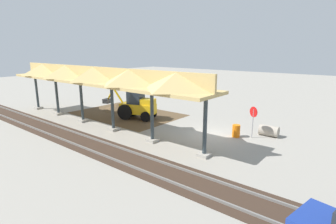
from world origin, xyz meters
The scene contains 9 objects.
ground_plane centered at (0.00, 0.00, 0.00)m, with size 120.00×120.00×0.00m, color gray.
dirt_work_zone centered at (9.75, -0.63, 0.00)m, with size 10.36×7.00×0.01m, color brown.
platform_canopy centered at (8.58, 3.75, 4.18)m, with size 21.89×3.20×4.90m.
rail_tracks centered at (0.00, 6.83, 0.03)m, with size 60.00×2.58×0.15m.
stop_sign centered at (-2.65, -1.37, 1.65)m, with size 0.69×0.38×2.29m.
backhoe centered at (7.70, 0.02, 1.27)m, with size 5.23×2.70×2.82m.
dirt_mound centered at (11.93, -1.23, 0.00)m, with size 6.32×6.32×1.35m, color brown.
concrete_pipe centered at (-3.46, -2.55, 0.40)m, with size 1.37×0.84×0.79m.
traffic_barrel centered at (-1.68, -0.82, 0.45)m, with size 0.56×0.56×0.90m, color orange.
Camera 1 is at (-9.24, 16.42, 6.15)m, focal length 28.00 mm.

